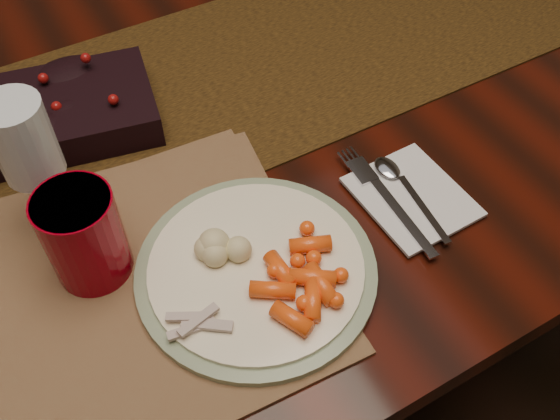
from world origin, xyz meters
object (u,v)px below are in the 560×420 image
dinner_plate (256,269)px  wine_glass (35,169)px  napkin (412,197)px  dining_table (199,263)px  centerpiece (33,114)px  mashed_potatoes (220,240)px  placemat_main (105,279)px  turkey_shreds (202,320)px  baby_carrots (294,284)px  red_cup (84,236)px

dinner_plate → wine_glass: bearing=132.3°
napkin → dining_table: bearing=121.7°
centerpiece → mashed_potatoes: bearing=-68.7°
wine_glass → napkin: bearing=-25.5°
placemat_main → mashed_potatoes: size_ratio=6.21×
centerpiece → turkey_shreds: (0.06, -0.38, -0.01)m
centerpiece → baby_carrots: centerpiece is taller
dining_table → centerpiece: centerpiece is taller
dining_table → baby_carrots: baby_carrots is taller
baby_carrots → mashed_potatoes: 0.10m
napkin → mashed_potatoes: bearing=170.3°
mashed_potatoes → napkin: 0.25m
dining_table → napkin: (0.19, -0.29, 0.38)m
dinner_plate → turkey_shreds: turkey_shreds is taller
dining_table → turkey_shreds: (-0.11, -0.33, 0.40)m
red_cup → wine_glass: wine_glass is taller
turkey_shreds → red_cup: (-0.07, 0.13, 0.03)m
wine_glass → centerpiece: bearing=81.1°
centerpiece → mashed_potatoes: centerpiece is taller
placemat_main → baby_carrots: baby_carrots is taller
placemat_main → turkey_shreds: turkey_shreds is taller
dining_table → centerpiece: 0.45m
dining_table → napkin: napkin is taller
dining_table → napkin: 0.52m
red_cup → mashed_potatoes: bearing=-25.0°
centerpiece → napkin: size_ratio=2.24×
centerpiece → baby_carrots: 0.42m
placemat_main → mashed_potatoes: bearing=-9.7°
dining_table → red_cup: (-0.18, -0.20, 0.44)m
placemat_main → red_cup: (-0.00, 0.02, 0.06)m
turkey_shreds → centerpiece: bearing=99.4°
placemat_main → turkey_shreds: 0.13m
dinner_plate → turkey_shreds: bearing=-155.9°
wine_glass → dinner_plate: bearing=-47.7°
turkey_shreds → mashed_potatoes: bearing=52.2°
dining_table → placemat_main: 0.47m
centerpiece → dining_table: bearing=-16.0°
mashed_potatoes → red_cup: size_ratio=0.62×
dining_table → mashed_potatoes: size_ratio=25.29×
baby_carrots → napkin: bearing=13.9°
centerpiece → wine_glass: wine_glass is taller
red_cup → dining_table: bearing=48.2°
dining_table → turkey_shreds: bearing=-107.9°
placemat_main → wine_glass: (-0.02, 0.11, 0.09)m
turkey_shreds → red_cup: size_ratio=0.56×
dining_table → dinner_plate: bearing=-95.0°
dinner_plate → napkin: size_ratio=1.93×
placemat_main → wine_glass: bearing=108.9°
dining_table → wine_glass: wine_glass is taller
napkin → red_cup: (-0.37, 0.09, 0.05)m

